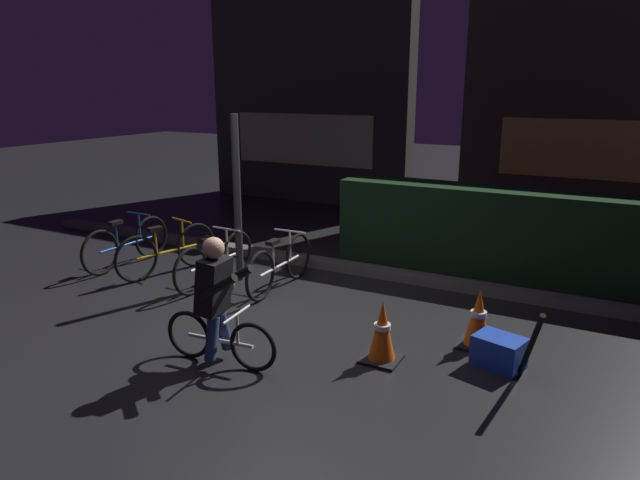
% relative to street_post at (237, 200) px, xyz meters
% --- Properties ---
extents(ground_plane, '(40.00, 40.00, 0.00)m').
position_rel_street_post_xyz_m(ground_plane, '(1.35, -1.20, -1.11)').
color(ground_plane, black).
extents(sidewalk_curb, '(12.00, 0.24, 0.12)m').
position_rel_street_post_xyz_m(sidewalk_curb, '(1.35, 1.00, -1.05)').
color(sidewalk_curb, '#56544F').
rests_on(sidewalk_curb, ground).
extents(hedge_row, '(4.80, 0.70, 1.20)m').
position_rel_street_post_xyz_m(hedge_row, '(3.15, 1.90, -0.51)').
color(hedge_row, black).
rests_on(hedge_row, ground).
extents(storefront_left, '(4.76, 0.54, 4.57)m').
position_rel_street_post_xyz_m(storefront_left, '(-1.85, 5.30, 1.17)').
color(storefront_left, '#383330').
rests_on(storefront_left, ground).
extents(storefront_right, '(5.40, 0.54, 5.16)m').
position_rel_street_post_xyz_m(storefront_right, '(4.15, 6.00, 1.46)').
color(storefront_right, '#42382D').
rests_on(storefront_right, ground).
extents(street_post, '(0.10, 0.10, 2.21)m').
position_rel_street_post_xyz_m(street_post, '(0.00, 0.00, 0.00)').
color(street_post, '#2D2D33').
rests_on(street_post, ground).
extents(parked_bike_leftmost, '(0.46, 1.61, 0.74)m').
position_rel_street_post_xyz_m(parked_bike_leftmost, '(-1.81, -0.27, -0.77)').
color(parked_bike_leftmost, black).
rests_on(parked_bike_leftmost, ground).
extents(parked_bike_left_mid, '(0.52, 1.55, 0.73)m').
position_rel_street_post_xyz_m(parked_bike_left_mid, '(-1.04, -0.26, -0.77)').
color(parked_bike_left_mid, black).
rests_on(parked_bike_left_mid, ground).
extents(parked_bike_center_left, '(0.46, 1.55, 0.71)m').
position_rel_street_post_xyz_m(parked_bike_center_left, '(-0.17, -0.31, -0.78)').
color(parked_bike_center_left, black).
rests_on(parked_bike_center_left, ground).
extents(parked_bike_center_right, '(0.46, 1.58, 0.73)m').
position_rel_street_post_xyz_m(parked_bike_center_right, '(0.68, -0.06, -0.77)').
color(parked_bike_center_right, black).
rests_on(parked_bike_center_right, ground).
extents(traffic_cone_near, '(0.36, 0.36, 0.62)m').
position_rel_street_post_xyz_m(traffic_cone_near, '(2.58, -1.30, -0.81)').
color(traffic_cone_near, black).
rests_on(traffic_cone_near, ground).
extents(traffic_cone_far, '(0.36, 0.36, 0.62)m').
position_rel_street_post_xyz_m(traffic_cone_far, '(3.32, -0.56, -0.81)').
color(traffic_cone_far, black).
rests_on(traffic_cone_far, ground).
extents(blue_crate, '(0.51, 0.43, 0.30)m').
position_rel_street_post_xyz_m(blue_crate, '(3.60, -0.90, -0.96)').
color(blue_crate, '#193DB7').
rests_on(blue_crate, ground).
extents(cyclist, '(1.19, 0.50, 1.25)m').
position_rel_street_post_xyz_m(cyclist, '(1.24, -2.05, -0.48)').
color(cyclist, black).
rests_on(cyclist, ground).
extents(closed_umbrella, '(0.24, 0.43, 0.77)m').
position_rel_street_post_xyz_m(closed_umbrella, '(3.90, -1.15, -0.72)').
color(closed_umbrella, black).
rests_on(closed_umbrella, ground).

